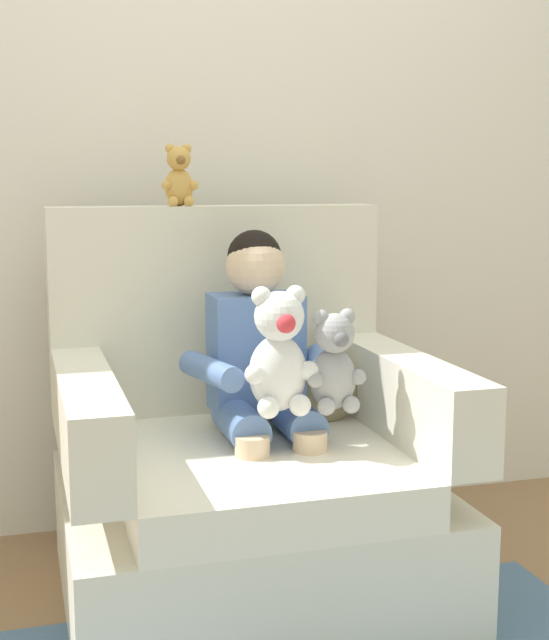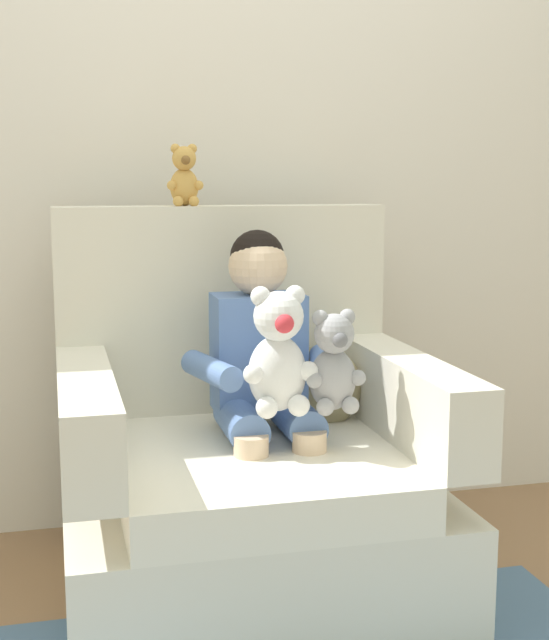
% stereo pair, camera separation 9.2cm
% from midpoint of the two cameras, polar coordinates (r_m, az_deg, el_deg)
% --- Properties ---
extents(ground_plane, '(8.00, 8.00, 0.00)m').
position_cam_midpoint_polar(ground_plane, '(2.65, -2.61, -17.25)').
color(ground_plane, '#936D4C').
extents(back_wall, '(6.00, 0.10, 2.60)m').
position_cam_midpoint_polar(back_wall, '(3.05, -5.94, 11.43)').
color(back_wall, silver).
rests_on(back_wall, ground).
extents(armchair, '(1.03, 0.94, 1.09)m').
position_cam_midpoint_polar(armchair, '(2.56, -2.95, -9.95)').
color(armchair, silver).
rests_on(armchair, ground).
extents(seated_child, '(0.45, 0.39, 0.82)m').
position_cam_midpoint_polar(seated_child, '(2.51, -1.87, -2.68)').
color(seated_child, '#597AB7').
rests_on(seated_child, armchair).
extents(plush_white, '(0.20, 0.16, 0.34)m').
position_cam_midpoint_polar(plush_white, '(2.34, -0.85, -2.21)').
color(plush_white, white).
rests_on(plush_white, armchair).
extents(plush_grey, '(0.16, 0.13, 0.28)m').
position_cam_midpoint_polar(plush_grey, '(2.36, 2.73, -2.82)').
color(plush_grey, '#9E9EA3').
rests_on(plush_grey, armchair).
extents(plush_honey_on_backrest, '(0.11, 0.09, 0.19)m').
position_cam_midpoint_polar(plush_honey_on_backrest, '(2.74, -7.14, 9.10)').
color(plush_honey_on_backrest, gold).
rests_on(plush_honey_on_backrest, armchair).
extents(throw_pillow, '(0.28, 0.16, 0.26)m').
position_cam_midpoint_polar(throw_pillow, '(2.68, 1.67, -4.36)').
color(throw_pillow, '#998C66').
rests_on(throw_pillow, armchair).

